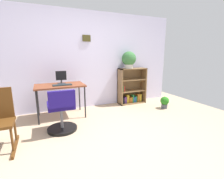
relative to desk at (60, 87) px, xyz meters
name	(u,v)px	position (x,y,z in m)	size (l,w,h in m)	color
ground_plane	(115,151)	(0.53, -1.66, -0.65)	(6.24, 6.24, 0.00)	tan
wall_back	(79,61)	(0.53, 0.49, 0.52)	(5.20, 0.12, 2.36)	silver
desk	(60,87)	(0.00, 0.00, 0.00)	(1.01, 0.62, 0.71)	brown
monitor	(61,78)	(0.05, 0.10, 0.19)	(0.22, 0.17, 0.28)	#262628
keyboard	(62,85)	(0.04, -0.10, 0.07)	(0.38, 0.14, 0.02)	#1A272C
office_chair	(62,113)	(-0.07, -0.73, -0.31)	(0.52, 0.55, 0.78)	black
bookshelf_low	(131,88)	(1.92, 0.30, -0.23)	(0.76, 0.30, 0.97)	brown
potted_plant_on_shelf	(129,59)	(1.80, 0.24, 0.55)	(0.37, 0.37, 0.44)	#B7B2A8
potted_plant_floor	(165,102)	(2.45, -0.47, -0.49)	(0.21, 0.21, 0.30)	#474C51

